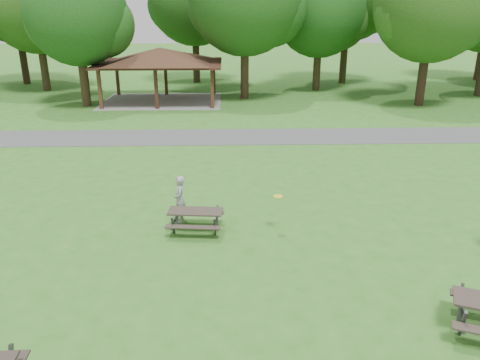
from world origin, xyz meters
name	(u,v)px	position (x,y,z in m)	size (l,w,h in m)	color
ground	(205,287)	(0.00, 0.00, 0.00)	(160.00, 160.00, 0.00)	#2E681D
asphalt_path	(215,137)	(0.00, 14.00, 0.01)	(120.00, 3.20, 0.02)	#464648
pavilion	(160,58)	(-4.00, 24.00, 3.06)	(8.60, 7.01, 3.76)	#3D2316
tree_row_c	(37,5)	(-13.90, 29.03, 6.54)	(8.19, 7.80, 10.67)	#322316
tree_row_d	(79,18)	(-8.92, 22.53, 5.77)	(6.93, 6.60, 9.27)	#302315
tree_row_e	(246,1)	(2.10, 25.03, 6.78)	(8.40, 8.00, 11.02)	#302015
tree_row_f	(321,15)	(8.09, 28.53, 5.84)	(7.35, 7.00, 9.55)	#2E2214
tree_row_g	(433,8)	(14.09, 22.03, 6.33)	(7.77, 7.40, 10.25)	black
tree_deep_b	(196,1)	(-1.90, 33.03, 6.89)	(8.40, 8.00, 11.13)	black
picnic_table_middle	(195,215)	(-0.38, 3.05, 0.52)	(1.75, 1.46, 0.71)	#2E2821
frisbee_in_flight	(278,196)	(2.10, 2.95, 1.16)	(0.33, 0.33, 0.02)	yellow
frisbee_thrower	(180,199)	(-0.91, 3.73, 0.77)	(0.56, 0.37, 1.54)	#959597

